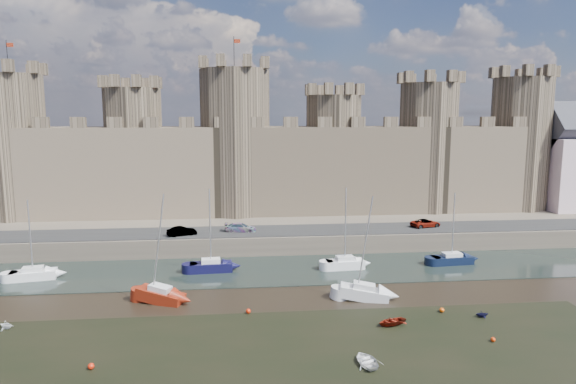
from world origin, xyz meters
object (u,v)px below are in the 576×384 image
object	(u,v)px
sailboat_0	(33,274)
sailboat_4	(160,295)
car_1	(182,231)
sailboat_3	(452,259)
car_2	(241,228)
car_3	(426,223)
sailboat_2	(345,263)
sailboat_5	(364,292)
sailboat_1	(211,266)

from	to	relation	value
sailboat_0	sailboat_4	world-z (taller)	sailboat_4
car_1	sailboat_3	world-z (taller)	sailboat_3
car_2	car_3	size ratio (longest dim) A/B	0.97
car_3	sailboat_2	xyz separation A→B (m)	(-13.91, -10.57, -2.31)
sailboat_0	sailboat_3	distance (m)	49.55
car_1	sailboat_4	bearing A→B (deg)	159.49
car_2	sailboat_5	world-z (taller)	sailboat_5
car_3	sailboat_3	bearing A→B (deg)	162.98
sailboat_2	sailboat_5	xyz separation A→B (m)	(-0.16, -10.17, -0.04)
sailboat_3	sailboat_5	bearing A→B (deg)	-146.44
sailboat_4	sailboat_2	bearing A→B (deg)	45.31
sailboat_1	sailboat_2	world-z (taller)	sailboat_1
sailboat_2	sailboat_4	world-z (taller)	sailboat_4
sailboat_1	sailboat_2	xyz separation A→B (m)	(16.01, -0.44, 0.01)
sailboat_3	sailboat_5	distance (m)	17.63
car_1	sailboat_1	bearing A→B (deg)	-172.56
sailboat_0	sailboat_3	world-z (taller)	sailboat_0
car_3	sailboat_2	bearing A→B (deg)	111.51
sailboat_2	car_2	bearing A→B (deg)	135.65
sailboat_3	sailboat_0	bearing A→B (deg)	176.78
car_1	sailboat_1	distance (m)	9.56
sailboat_4	sailboat_5	size ratio (longest dim) A/B	1.03
sailboat_2	sailboat_5	size ratio (longest dim) A/B	0.93
car_1	sailboat_2	bearing A→B (deg)	-132.79
sailboat_2	sailboat_4	bearing A→B (deg)	-160.94
car_1	sailboat_3	xyz separation A→B (m)	(33.89, -7.97, -2.42)
car_1	sailboat_0	bearing A→B (deg)	101.03
sailboat_1	sailboat_3	world-z (taller)	sailboat_1
sailboat_0	sailboat_3	xyz separation A→B (m)	(49.53, 1.25, -0.02)
sailboat_0	sailboat_1	xyz separation A→B (m)	(19.84, 0.96, 0.05)
car_1	sailboat_5	xyz separation A→B (m)	(20.04, -18.88, -2.38)
car_2	sailboat_5	distance (m)	24.01
sailboat_3	sailboat_4	bearing A→B (deg)	-168.79
sailboat_4	sailboat_5	xyz separation A→B (m)	(20.36, -1.18, -0.03)
sailboat_2	sailboat_3	world-z (taller)	sailboat_2
sailboat_1	sailboat_4	bearing A→B (deg)	-119.13
sailboat_4	sailboat_0	bearing A→B (deg)	172.70
sailboat_2	sailboat_3	xyz separation A→B (m)	(13.69, 0.74, -0.08)
car_1	sailboat_2	xyz separation A→B (m)	(20.20, -8.70, -2.34)
sailboat_4	sailboat_3	bearing A→B (deg)	37.52
car_1	sailboat_2	distance (m)	22.12
sailboat_5	car_2	bearing A→B (deg)	133.98
car_2	sailboat_0	distance (m)	25.92
car_2	sailboat_2	distance (m)	16.32
sailboat_0	sailboat_5	world-z (taller)	sailboat_5
car_2	car_3	bearing A→B (deg)	-84.58
sailboat_0	sailboat_4	bearing A→B (deg)	-39.18
sailboat_5	car_3	bearing A→B (deg)	68.94
sailboat_4	sailboat_5	bearing A→B (deg)	18.32
sailboat_3	sailboat_5	size ratio (longest dim) A/B	0.84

